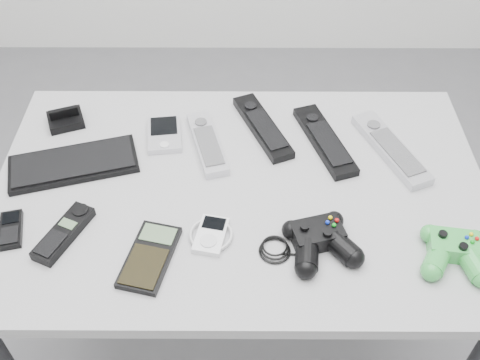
{
  "coord_description": "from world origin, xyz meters",
  "views": [
    {
      "loc": [
        -0.08,
        -0.73,
        1.57
      ],
      "look_at": [
        -0.08,
        0.1,
        0.73
      ],
      "focal_mm": 42.0,
      "sensor_mm": 36.0,
      "label": 1
    }
  ],
  "objects_px": {
    "controller_black": "(320,239)",
    "remote_black_b": "(325,140)",
    "remote_silver_a": "(207,142)",
    "desk": "(240,207)",
    "calculator": "(150,256)",
    "remote_silver_b": "(391,148)",
    "pda_keyboard": "(73,163)",
    "mp3_player": "(211,235)",
    "controller_green": "(454,250)",
    "pda": "(164,134)",
    "cordless_handset": "(64,233)",
    "mobile_phone": "(11,229)",
    "remote_black_a": "(262,126)"
  },
  "relations": [
    {
      "from": "pda",
      "to": "remote_silver_b",
      "type": "xyz_separation_m",
      "value": [
        0.52,
        -0.05,
        0.0
      ]
    },
    {
      "from": "desk",
      "to": "remote_black_a",
      "type": "relative_size",
      "value": 4.46
    },
    {
      "from": "controller_green",
      "to": "calculator",
      "type": "bearing_deg",
      "value": -170.63
    },
    {
      "from": "cordless_handset",
      "to": "controller_green",
      "type": "bearing_deg",
      "value": 21.06
    },
    {
      "from": "mobile_phone",
      "to": "mp3_player",
      "type": "distance_m",
      "value": 0.4
    },
    {
      "from": "cordless_handset",
      "to": "mobile_phone",
      "type": "bearing_deg",
      "value": -161.41
    },
    {
      "from": "remote_black_b",
      "to": "mp3_player",
      "type": "height_order",
      "value": "remote_black_b"
    },
    {
      "from": "calculator",
      "to": "remote_silver_b",
      "type": "bearing_deg",
      "value": 43.93
    },
    {
      "from": "remote_silver_a",
      "to": "mp3_player",
      "type": "distance_m",
      "value": 0.27
    },
    {
      "from": "remote_silver_b",
      "to": "mp3_player",
      "type": "height_order",
      "value": "remote_silver_b"
    },
    {
      "from": "pda_keyboard",
      "to": "controller_black",
      "type": "distance_m",
      "value": 0.57
    },
    {
      "from": "remote_silver_a",
      "to": "pda_keyboard",
      "type": "bearing_deg",
      "value": 177.63
    },
    {
      "from": "remote_silver_a",
      "to": "remote_silver_b",
      "type": "distance_m",
      "value": 0.42
    },
    {
      "from": "pda",
      "to": "cordless_handset",
      "type": "relative_size",
      "value": 0.8
    },
    {
      "from": "pda",
      "to": "mp3_player",
      "type": "distance_m",
      "value": 0.32
    },
    {
      "from": "remote_black_b",
      "to": "calculator",
      "type": "relative_size",
      "value": 1.54
    },
    {
      "from": "pda_keyboard",
      "to": "controller_green",
      "type": "distance_m",
      "value": 0.81
    },
    {
      "from": "pda_keyboard",
      "to": "mp3_player",
      "type": "height_order",
      "value": "same"
    },
    {
      "from": "controller_black",
      "to": "remote_black_a",
      "type": "bearing_deg",
      "value": 90.96
    },
    {
      "from": "remote_black_a",
      "to": "remote_silver_a",
      "type": "bearing_deg",
      "value": -178.83
    },
    {
      "from": "mp3_player",
      "to": "controller_green",
      "type": "height_order",
      "value": "controller_green"
    },
    {
      "from": "remote_silver_b",
      "to": "pda_keyboard",
      "type": "bearing_deg",
      "value": 161.29
    },
    {
      "from": "desk",
      "to": "mp3_player",
      "type": "distance_m",
      "value": 0.16
    },
    {
      "from": "remote_black_b",
      "to": "pda",
      "type": "bearing_deg",
      "value": 158.35
    },
    {
      "from": "remote_black_a",
      "to": "remote_silver_b",
      "type": "height_order",
      "value": "remote_silver_b"
    },
    {
      "from": "desk",
      "to": "remote_black_b",
      "type": "bearing_deg",
      "value": 36.03
    },
    {
      "from": "desk",
      "to": "remote_silver_b",
      "type": "bearing_deg",
      "value": 18.33
    },
    {
      "from": "calculator",
      "to": "controller_green",
      "type": "xyz_separation_m",
      "value": [
        0.57,
        0.01,
        0.01
      ]
    },
    {
      "from": "remote_silver_a",
      "to": "controller_black",
      "type": "distance_m",
      "value": 0.37
    },
    {
      "from": "desk",
      "to": "pda",
      "type": "xyz_separation_m",
      "value": [
        -0.18,
        0.16,
        0.07
      ]
    },
    {
      "from": "remote_silver_b",
      "to": "mobile_phone",
      "type": "xyz_separation_m",
      "value": [
        -0.79,
        -0.24,
        -0.0
      ]
    },
    {
      "from": "pda_keyboard",
      "to": "mp3_player",
      "type": "distance_m",
      "value": 0.37
    },
    {
      "from": "mp3_player",
      "to": "pda_keyboard",
      "type": "bearing_deg",
      "value": 159.1
    },
    {
      "from": "pda",
      "to": "desk",
      "type": "bearing_deg",
      "value": -49.37
    },
    {
      "from": "cordless_handset",
      "to": "remote_black_b",
      "type": "bearing_deg",
      "value": 51.77
    },
    {
      "from": "remote_silver_a",
      "to": "desk",
      "type": "bearing_deg",
      "value": -75.07
    },
    {
      "from": "pda_keyboard",
      "to": "mp3_player",
      "type": "xyz_separation_m",
      "value": [
        0.31,
        -0.2,
        -0.0
      ]
    },
    {
      "from": "controller_black",
      "to": "desk",
      "type": "bearing_deg",
      "value": 118.91
    },
    {
      "from": "mp3_player",
      "to": "remote_black_a",
      "type": "bearing_deg",
      "value": 83.13
    },
    {
      "from": "controller_black",
      "to": "remote_black_b",
      "type": "bearing_deg",
      "value": 66.91
    },
    {
      "from": "remote_silver_a",
      "to": "remote_silver_b",
      "type": "bearing_deg",
      "value": -17.81
    },
    {
      "from": "mp3_player",
      "to": "controller_black",
      "type": "distance_m",
      "value": 0.21
    },
    {
      "from": "remote_black_a",
      "to": "mobile_phone",
      "type": "relative_size",
      "value": 2.54
    },
    {
      "from": "remote_silver_b",
      "to": "controller_black",
      "type": "distance_m",
      "value": 0.33
    },
    {
      "from": "remote_silver_a",
      "to": "calculator",
      "type": "bearing_deg",
      "value": -121.81
    },
    {
      "from": "calculator",
      "to": "mobile_phone",
      "type": "bearing_deg",
      "value": -179.55
    },
    {
      "from": "remote_black_b",
      "to": "mp3_player",
      "type": "relative_size",
      "value": 2.64
    },
    {
      "from": "remote_silver_b",
      "to": "mobile_phone",
      "type": "bearing_deg",
      "value": 173.93
    },
    {
      "from": "remote_silver_a",
      "to": "mobile_phone",
      "type": "height_order",
      "value": "remote_silver_a"
    },
    {
      "from": "pda_keyboard",
      "to": "remote_silver_a",
      "type": "relative_size",
      "value": 1.31
    }
  ]
}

